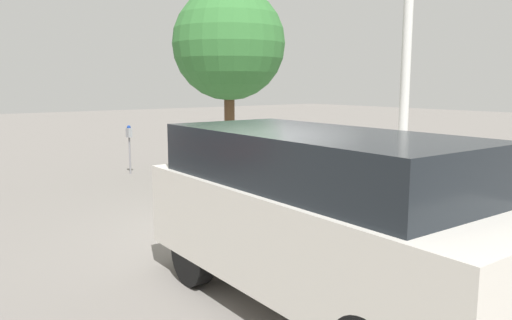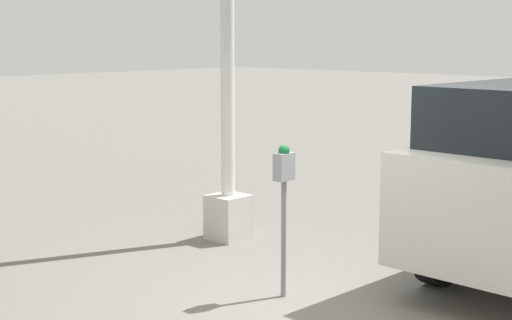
# 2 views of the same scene
# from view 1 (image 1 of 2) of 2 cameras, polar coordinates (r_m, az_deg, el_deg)

# --- Properties ---
(ground_plane) EXTENTS (80.00, 80.00, 0.00)m
(ground_plane) POSITION_cam_1_polar(r_m,az_deg,el_deg) (8.78, 0.51, -8.09)
(ground_plane) COLOR slate
(parking_meter_near) EXTENTS (0.20, 0.11, 1.47)m
(parking_meter_near) POSITION_cam_1_polar(r_m,az_deg,el_deg) (8.79, 2.61, -0.80)
(parking_meter_near) COLOR gray
(parking_meter_near) RESTS_ON ground
(parking_meter_far) EXTENTS (0.20, 0.11, 1.39)m
(parking_meter_far) POSITION_cam_1_polar(r_m,az_deg,el_deg) (14.48, -14.29, 2.43)
(parking_meter_far) COLOR gray
(parking_meter_far) RESTS_ON ground
(lamp_post) EXTENTS (0.44, 0.44, 5.43)m
(lamp_post) POSITION_cam_1_polar(r_m,az_deg,el_deg) (9.31, 16.47, 3.78)
(lamp_post) COLOR beige
(lamp_post) RESTS_ON ground
(parked_van) EXTENTS (4.79, 2.00, 2.02)m
(parked_van) POSITION_cam_1_polar(r_m,az_deg,el_deg) (5.61, 7.22, -6.06)
(parked_van) COLOR beige
(parked_van) RESTS_ON ground
(street_tree) EXTENTS (2.87, 2.87, 4.98)m
(street_tree) POSITION_cam_1_polar(r_m,az_deg,el_deg) (13.07, -3.12, 13.05)
(street_tree) COLOR #513823
(street_tree) RESTS_ON ground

